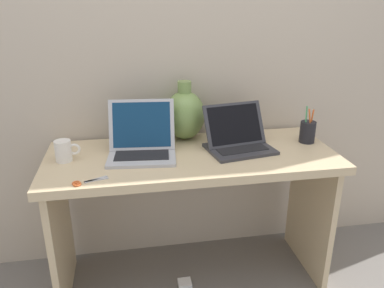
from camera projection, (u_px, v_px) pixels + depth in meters
name	position (u px, v px, depth m)	size (l,w,h in m)	color
ground_plane	(192.00, 276.00, 2.10)	(6.00, 6.00, 0.00)	slate
back_wall	(181.00, 47.00, 1.97)	(4.40, 0.04, 2.40)	#BCAD99
desk	(192.00, 184.00, 1.90)	(1.39, 0.56, 0.73)	#D1B78C
laptop_left	(142.00, 141.00, 1.82)	(0.34, 0.29, 0.25)	#B2B2B7
laptop_right	(237.00, 137.00, 1.89)	(0.35, 0.29, 0.21)	#333338
green_vase	(185.00, 114.00, 2.00)	(0.21, 0.21, 0.31)	#75934C
coffee_mug	(64.00, 151.00, 1.74)	(0.11, 0.07, 0.10)	white
pen_cup	(308.00, 132.00, 1.97)	(0.08, 0.08, 0.19)	black
scissors	(84.00, 182.00, 1.55)	(0.15, 0.08, 0.01)	#B7B7BC
power_brick	(185.00, 284.00, 2.03)	(0.07, 0.07, 0.03)	white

